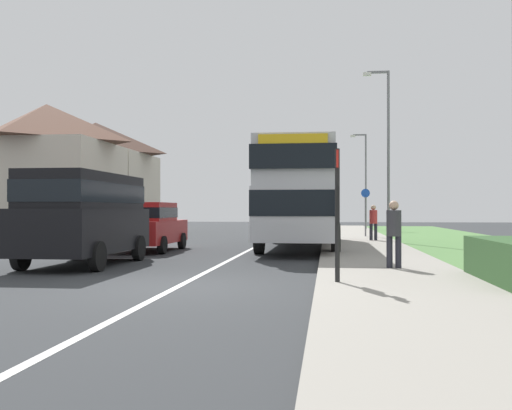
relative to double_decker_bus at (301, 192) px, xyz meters
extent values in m
plane|color=#2D3033|center=(-1.83, -11.46, -2.14)|extent=(120.00, 120.00, 0.00)
cube|color=silver|center=(-1.83, -3.46, -2.14)|extent=(0.14, 60.00, 0.01)
cube|color=gray|center=(2.37, -5.46, -2.08)|extent=(3.20, 68.00, 0.12)
cube|color=#BCBCC1|center=(0.00, 0.00, -0.82)|extent=(2.50, 10.93, 1.65)
cube|color=#BCBCC1|center=(0.00, 0.00, 0.78)|extent=(2.45, 10.71, 1.55)
cube|color=black|center=(0.00, 0.00, -0.49)|extent=(2.52, 10.98, 0.76)
cube|color=black|center=(0.00, 0.00, 0.86)|extent=(2.52, 10.98, 0.72)
cube|color=gold|center=(0.00, -5.41, 1.28)|extent=(2.00, 0.08, 0.44)
cylinder|color=black|center=(-1.25, 3.39, -1.64)|extent=(0.30, 1.00, 1.00)
cylinder|color=black|center=(1.25, 3.39, -1.64)|extent=(0.30, 1.00, 1.00)
cylinder|color=black|center=(-1.25, -3.00, -1.64)|extent=(0.30, 1.00, 1.00)
cylinder|color=black|center=(1.25, -3.00, -1.64)|extent=(0.30, 1.00, 1.00)
cube|color=black|center=(-5.35, -7.47, -1.22)|extent=(1.95, 4.95, 1.12)
cube|color=black|center=(-5.35, -7.47, -0.20)|extent=(1.72, 4.56, 0.92)
cube|color=black|center=(-5.35, -7.47, -0.24)|extent=(1.75, 4.60, 0.52)
cylinder|color=black|center=(-6.31, -5.93, -1.78)|extent=(0.20, 0.72, 0.72)
cylinder|color=black|center=(-4.40, -5.93, -1.78)|extent=(0.20, 0.72, 0.72)
cylinder|color=black|center=(-6.31, -9.00, -1.78)|extent=(0.20, 0.72, 0.72)
cylinder|color=black|center=(-4.40, -9.00, -1.78)|extent=(0.20, 0.72, 0.72)
cube|color=#B21E1E|center=(-5.31, -2.13, -1.45)|extent=(1.84, 4.26, 0.78)
cube|color=#B21E1E|center=(-5.31, -2.34, -0.75)|extent=(1.62, 2.34, 0.64)
cube|color=black|center=(-5.31, -2.34, -0.78)|extent=(1.66, 2.37, 0.36)
cylinder|color=black|center=(-6.21, -0.81, -1.84)|extent=(0.20, 0.60, 0.60)
cylinder|color=black|center=(-4.41, -0.81, -1.84)|extent=(0.20, 0.60, 0.60)
cylinder|color=black|center=(-6.21, -3.45, -1.84)|extent=(0.20, 0.60, 0.60)
cylinder|color=black|center=(-4.41, -3.45, -1.84)|extent=(0.20, 0.60, 0.60)
cylinder|color=#23232D|center=(2.41, -8.48, -1.72)|extent=(0.14, 0.14, 0.85)
cylinder|color=#23232D|center=(2.61, -8.48, -1.72)|extent=(0.14, 0.14, 0.85)
cylinder|color=#333338|center=(2.51, -8.48, -0.99)|extent=(0.34, 0.34, 0.60)
sphere|color=tan|center=(2.51, -8.48, -0.58)|extent=(0.22, 0.22, 0.22)
cylinder|color=#23232D|center=(2.89, 4.05, -1.72)|extent=(0.14, 0.14, 0.85)
cylinder|color=#23232D|center=(3.09, 4.05, -1.72)|extent=(0.14, 0.14, 0.85)
cylinder|color=#BF3333|center=(2.99, 4.05, -0.99)|extent=(0.34, 0.34, 0.60)
sphere|color=tan|center=(2.99, 4.05, -0.58)|extent=(0.22, 0.22, 0.22)
cylinder|color=black|center=(1.17, -11.29, -0.84)|extent=(0.09, 0.09, 2.60)
cube|color=red|center=(1.17, -11.29, 0.26)|extent=(0.04, 0.44, 0.32)
cube|color=black|center=(1.17, -11.27, -0.59)|extent=(0.06, 0.52, 0.68)
cylinder|color=slate|center=(2.89, 7.95, -1.09)|extent=(0.08, 0.08, 2.10)
cylinder|color=blue|center=(2.89, 7.95, 0.16)|extent=(0.44, 0.03, 0.44)
cylinder|color=slate|center=(3.59, 3.50, 1.58)|extent=(0.12, 0.12, 7.44)
cube|color=slate|center=(3.14, 3.50, 5.25)|extent=(0.90, 0.10, 0.10)
cube|color=silver|center=(2.69, 3.50, 5.18)|extent=(0.36, 0.20, 0.14)
cylinder|color=slate|center=(3.67, 20.04, 1.26)|extent=(0.12, 0.12, 6.81)
cube|color=slate|center=(3.22, 20.04, 4.62)|extent=(0.90, 0.10, 0.10)
cube|color=silver|center=(2.77, 20.04, 4.55)|extent=(0.36, 0.20, 0.14)
cube|color=beige|center=(-14.18, 8.11, 0.41)|extent=(6.84, 6.72, 5.10)
pyramid|color=brown|center=(-14.18, 8.11, 4.01)|extent=(6.84, 6.72, 2.10)
cube|color=beige|center=(-14.18, 14.97, 0.41)|extent=(6.84, 6.72, 5.10)
pyramid|color=#4C3328|center=(-14.18, 14.97, 4.01)|extent=(6.84, 6.72, 2.10)
camera|label=1|loc=(0.99, -22.42, -0.68)|focal=41.63mm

